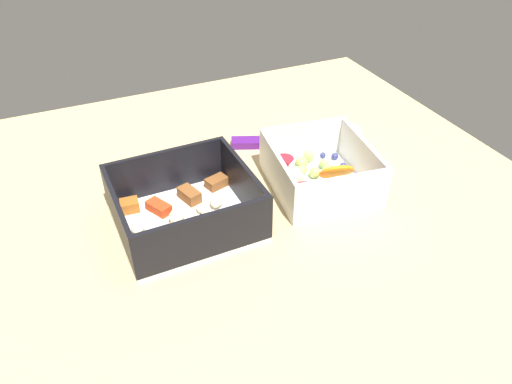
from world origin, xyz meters
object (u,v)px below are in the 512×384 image
at_px(candy_bar, 253,143).
at_px(paper_cup_liner, 347,134).
at_px(fruit_bowl, 318,172).
at_px(pasta_container, 185,210).

relative_size(candy_bar, paper_cup_liner, 1.59).
height_order(fruit_bowl, candy_bar, fruit_bowl).
relative_size(fruit_bowl, paper_cup_liner, 3.84).
bearing_deg(candy_bar, pasta_container, -138.14).
height_order(candy_bar, paper_cup_liner, paper_cup_liner).
xyz_separation_m(candy_bar, paper_cup_liner, (0.15, -0.05, 0.00)).
xyz_separation_m(pasta_container, candy_bar, (0.16, 0.14, -0.02)).
height_order(pasta_container, paper_cup_liner, pasta_container).
bearing_deg(paper_cup_liner, fruit_bowl, -139.64).
xyz_separation_m(pasta_container, paper_cup_liner, (0.31, 0.10, -0.01)).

